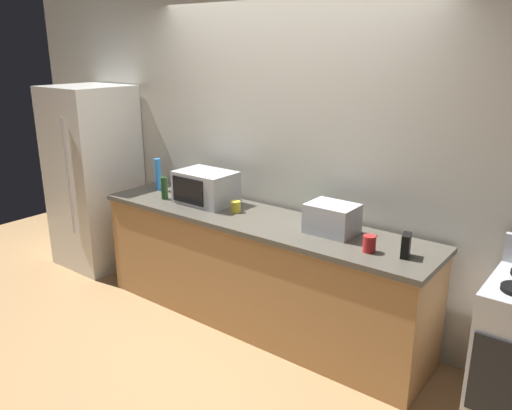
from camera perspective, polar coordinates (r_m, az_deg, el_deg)
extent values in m
plane|color=#A87F51|center=(4.03, -3.60, -15.10)|extent=(8.00, 8.00, 0.00)
cube|color=beige|center=(4.12, 3.50, 6.00)|extent=(6.40, 0.10, 2.70)
cube|color=#B27F4C|center=(4.09, 0.00, -7.65)|extent=(2.80, 0.60, 0.86)
cube|color=#514C42|center=(3.92, 0.00, -1.67)|extent=(2.84, 0.64, 0.04)
cube|color=white|center=(5.37, -17.65, 2.96)|extent=(0.72, 0.70, 1.80)
cylinder|color=silver|center=(5.03, -20.25, 2.96)|extent=(0.02, 0.02, 1.10)
cube|color=#B7BABF|center=(4.26, -5.61, 1.99)|extent=(0.48, 0.34, 0.27)
cube|color=black|center=(4.17, -7.65, 1.57)|extent=(0.34, 0.01, 0.21)
cube|color=#B7BABF|center=(3.60, 8.50, -1.51)|extent=(0.34, 0.26, 0.21)
cube|color=black|center=(3.31, 16.42, -4.36)|extent=(0.08, 0.12, 0.15)
cylinder|color=#1E3F19|center=(4.44, -10.21, 1.87)|extent=(0.06, 0.06, 0.19)
cylinder|color=#338CE5|center=(4.72, -10.90, 3.38)|extent=(0.06, 0.06, 0.29)
cylinder|color=yellow|center=(4.04, -2.29, -0.17)|extent=(0.08, 0.08, 0.09)
cylinder|color=red|center=(3.33, 12.56, -4.25)|extent=(0.08, 0.08, 0.11)
cylinder|color=#2D8C47|center=(3.90, 6.13, -0.78)|extent=(0.09, 0.09, 0.10)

